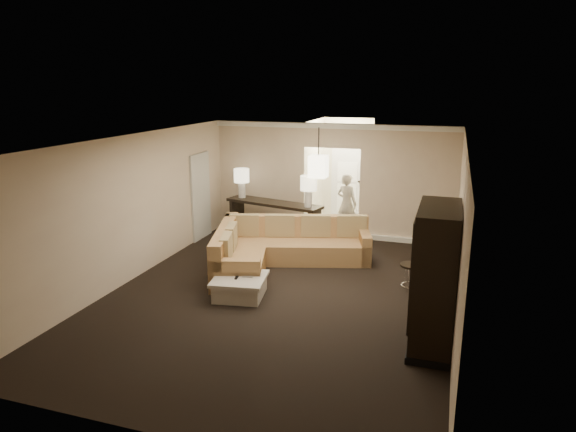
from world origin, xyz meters
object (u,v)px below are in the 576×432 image
(coffee_table, at_px, (240,286))
(person, at_px, (347,200))
(console_table, at_px, (274,217))
(armoire, at_px, (434,280))
(drink_table, at_px, (411,272))
(sectional_sofa, at_px, (278,248))

(coffee_table, bearing_deg, person, 77.63)
(coffee_table, height_order, console_table, console_table)
(armoire, distance_m, drink_table, 2.12)
(coffee_table, bearing_deg, console_table, 99.30)
(console_table, bearing_deg, coffee_table, -67.32)
(console_table, relative_size, armoire, 1.21)
(coffee_table, xyz_separation_m, person, (1.00, 4.54, 0.67))
(sectional_sofa, height_order, armoire, armoire)
(person, bearing_deg, drink_table, 142.89)
(console_table, xyz_separation_m, person, (1.56, 1.10, 0.29))
(console_table, distance_m, person, 1.93)
(armoire, bearing_deg, sectional_sofa, 142.59)
(console_table, bearing_deg, person, 48.56)
(coffee_table, height_order, armoire, armoire)
(sectional_sofa, relative_size, console_table, 1.31)
(sectional_sofa, xyz_separation_m, coffee_table, (-0.13, -1.74, -0.19))
(console_table, relative_size, drink_table, 5.02)
(sectional_sofa, distance_m, coffee_table, 1.76)
(sectional_sofa, height_order, coffee_table, sectional_sofa)
(sectional_sofa, bearing_deg, coffee_table, -110.47)
(coffee_table, distance_m, console_table, 3.51)
(coffee_table, bearing_deg, drink_table, 23.47)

